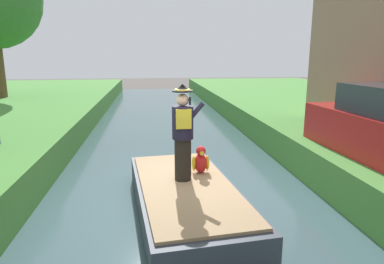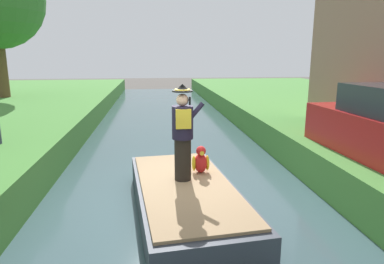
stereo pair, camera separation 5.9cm
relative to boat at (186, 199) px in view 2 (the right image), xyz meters
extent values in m
plane|color=#4C4742|center=(0.00, 0.50, -0.40)|extent=(80.00, 80.00, 0.00)
cube|color=#3D565B|center=(0.00, 0.50, -0.35)|extent=(5.88, 48.00, 0.10)
cube|color=#333842|center=(0.00, 0.00, -0.02)|extent=(2.22, 4.36, 0.56)
cube|color=#997A56|center=(0.00, 0.00, 0.28)|extent=(2.04, 4.01, 0.05)
cylinder|color=black|center=(-0.03, 0.24, 0.72)|extent=(0.32, 0.32, 0.82)
cylinder|color=black|center=(-0.03, 0.24, 1.44)|extent=(0.40, 0.40, 0.62)
cube|color=gold|center=(-0.03, 0.05, 1.54)|extent=(0.28, 0.06, 0.36)
sphere|color=#DBA884|center=(-0.03, 0.24, 1.86)|extent=(0.23, 0.23, 0.23)
cylinder|color=black|center=(-0.03, 0.24, 2.03)|extent=(0.38, 0.38, 0.03)
cone|color=black|center=(-0.03, 0.24, 2.10)|extent=(0.26, 0.26, 0.12)
cylinder|color=gold|center=(-0.03, 0.24, 2.05)|extent=(0.29, 0.29, 0.02)
cylinder|color=black|center=(0.19, 0.20, 1.62)|extent=(0.38, 0.09, 0.43)
cube|color=black|center=(0.10, 0.18, 1.85)|extent=(0.03, 0.08, 0.15)
ellipsoid|color=red|center=(0.36, 0.60, 0.51)|extent=(0.26, 0.32, 0.40)
sphere|color=red|center=(0.36, 0.56, 0.78)|extent=(0.20, 0.20, 0.20)
cone|color=yellow|center=(0.36, 0.46, 0.77)|extent=(0.09, 0.09, 0.09)
ellipsoid|color=yellow|center=(0.22, 0.60, 0.51)|extent=(0.08, 0.20, 0.32)
ellipsoid|color=yellow|center=(0.50, 0.60, 0.51)|extent=(0.08, 0.20, 0.32)
cylinder|color=brown|center=(-8.05, 12.26, 2.11)|extent=(0.60, 0.60, 3.06)
camera|label=1|loc=(-0.65, -6.02, 2.68)|focal=31.97mm
camera|label=2|loc=(-0.59, -6.02, 2.68)|focal=31.97mm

